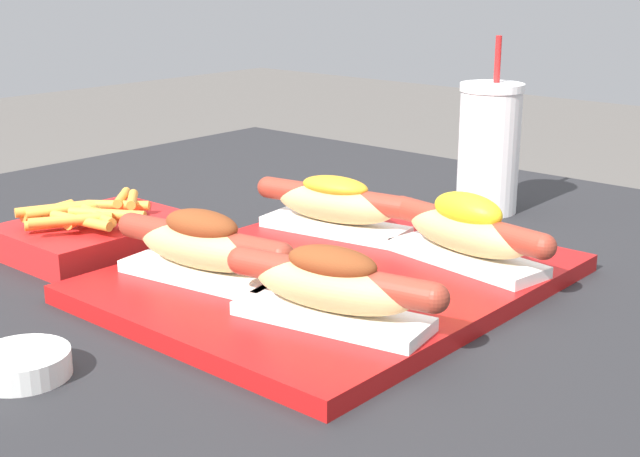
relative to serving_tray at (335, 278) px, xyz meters
name	(u,v)px	position (x,y,z in m)	size (l,w,h in m)	color
serving_tray	(335,278)	(0.00, 0.00, 0.00)	(0.45, 0.36, 0.02)	#B71414
hot_dog_0	(332,287)	(-0.11, -0.09, 0.04)	(0.09, 0.21, 0.07)	white
hot_dog_1	(467,231)	(0.11, -0.09, 0.04)	(0.09, 0.21, 0.08)	white
hot_dog_2	(202,247)	(-0.11, 0.08, 0.04)	(0.09, 0.21, 0.07)	white
hot_dog_3	(335,204)	(0.10, 0.09, 0.04)	(0.09, 0.21, 0.07)	white
sauce_bowl	(23,363)	(-0.32, 0.05, 0.00)	(0.08, 0.08, 0.02)	silver
drink_cup	(489,148)	(0.36, 0.04, 0.08)	(0.08, 0.08, 0.23)	white
fries_basket	(96,233)	(-0.09, 0.28, 0.01)	(0.20, 0.16, 0.06)	red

